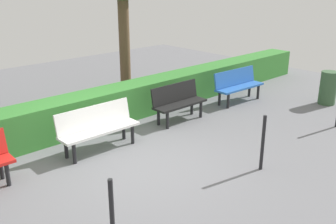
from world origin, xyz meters
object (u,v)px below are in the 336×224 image
(bench_blue, at_px, (238,84))
(trash_bin, at_px, (328,88))
(bench_black, at_px, (178,101))
(bench_white, at_px, (98,126))

(bench_blue, height_order, trash_bin, trash_bin)
(bench_black, distance_m, bench_white, 2.26)
(bench_black, relative_size, trash_bin, 1.58)
(bench_white, relative_size, trash_bin, 1.85)
(bench_black, height_order, trash_bin, trash_bin)
(bench_black, distance_m, trash_bin, 4.16)
(bench_white, bearing_deg, bench_blue, -178.81)
(bench_black, bearing_deg, bench_blue, 179.35)
(bench_blue, height_order, bench_black, same)
(bench_blue, height_order, bench_white, same)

